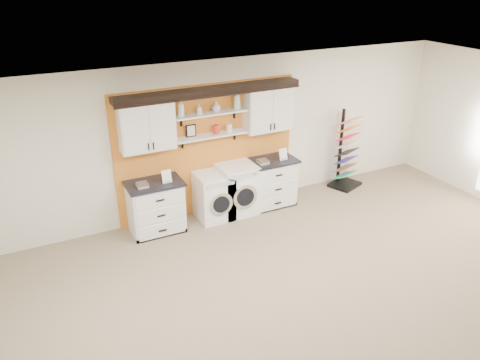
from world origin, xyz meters
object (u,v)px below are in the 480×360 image
base_cabinet_left (156,207)px  dryer (237,189)px  sample_rack (346,162)px  base_cabinet_right (270,182)px  washer (214,196)px

base_cabinet_left → dryer: 1.55m
base_cabinet_left → sample_rack: 4.07m
dryer → base_cabinet_right: bearing=0.3°
base_cabinet_right → washer: base_cabinet_right is taller
base_cabinet_left → base_cabinet_right: same height
washer → dryer: 0.47m
base_cabinet_right → dryer: (-0.71, -0.00, 0.01)m
base_cabinet_right → dryer: 0.71m
sample_rack → washer: bearing=159.7°
sample_rack → dryer: bearing=159.8°
washer → sample_rack: size_ratio=0.53×
base_cabinet_left → dryer: dryer is taller
base_cabinet_left → base_cabinet_right: bearing=0.0°
dryer → sample_rack: size_ratio=0.57×
washer → base_cabinet_left: bearing=179.8°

